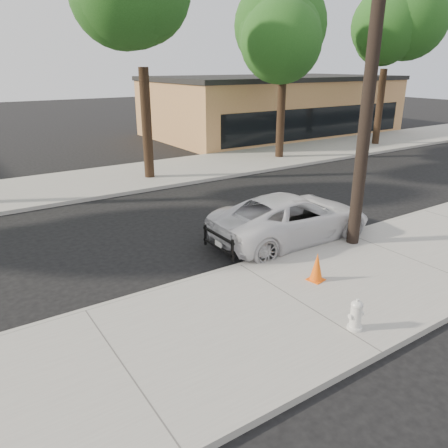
{
  "coord_description": "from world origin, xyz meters",
  "views": [
    {
      "loc": [
        -5.98,
        -10.39,
        4.99
      ],
      "look_at": [
        0.05,
        -1.3,
        1.0
      ],
      "focal_mm": 35.0,
      "sensor_mm": 36.0,
      "label": 1
    }
  ],
  "objects_px": {
    "utility_pole": "(370,77)",
    "fire_hydrant": "(356,315)",
    "traffic_cone": "(317,267)",
    "police_cruiser": "(292,217)"
  },
  "relations": [
    {
      "from": "fire_hydrant",
      "to": "traffic_cone",
      "type": "bearing_deg",
      "value": 75.36
    },
    {
      "from": "utility_pole",
      "to": "traffic_cone",
      "type": "height_order",
      "value": "utility_pole"
    },
    {
      "from": "fire_hydrant",
      "to": "traffic_cone",
      "type": "relative_size",
      "value": 0.88
    },
    {
      "from": "utility_pole",
      "to": "fire_hydrant",
      "type": "distance_m",
      "value": 6.24
    },
    {
      "from": "utility_pole",
      "to": "fire_hydrant",
      "type": "height_order",
      "value": "utility_pole"
    },
    {
      "from": "utility_pole",
      "to": "traffic_cone",
      "type": "bearing_deg",
      "value": -156.44
    },
    {
      "from": "utility_pole",
      "to": "traffic_cone",
      "type": "xyz_separation_m",
      "value": [
        -2.59,
        -1.13,
        -4.21
      ]
    },
    {
      "from": "fire_hydrant",
      "to": "traffic_cone",
      "type": "xyz_separation_m",
      "value": [
        0.84,
        1.89,
        0.04
      ]
    },
    {
      "from": "utility_pole",
      "to": "police_cruiser",
      "type": "xyz_separation_m",
      "value": [
        -1.09,
        1.43,
        -4.0
      ]
    },
    {
      "from": "police_cruiser",
      "to": "utility_pole",
      "type": "bearing_deg",
      "value": -140.91
    }
  ]
}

